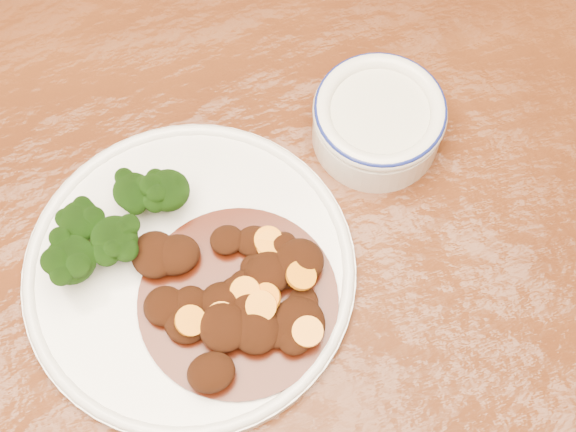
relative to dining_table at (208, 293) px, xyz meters
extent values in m
plane|color=#4A2D12|center=(0.00, 0.00, -0.67)|extent=(4.00, 4.00, 0.00)
cube|color=#5A2910|center=(0.00, 0.00, 0.06)|extent=(1.56, 1.00, 0.04)
cylinder|color=#361E0D|center=(0.66, 0.43, -0.32)|extent=(0.06, 0.06, 0.71)
cylinder|color=white|center=(-0.01, -0.01, 0.09)|extent=(0.31, 0.31, 0.01)
torus|color=white|center=(-0.01, -0.01, 0.09)|extent=(0.30, 0.30, 0.01)
cylinder|color=#6D994F|center=(-0.04, 0.07, 0.10)|extent=(0.01, 0.01, 0.02)
ellipsoid|color=black|center=(-0.04, 0.07, 0.12)|extent=(0.04, 0.04, 0.03)
cylinder|color=#6D994F|center=(-0.11, 0.02, 0.10)|extent=(0.01, 0.01, 0.02)
ellipsoid|color=black|center=(-0.11, 0.02, 0.13)|extent=(0.05, 0.05, 0.04)
cylinder|color=#6D994F|center=(-0.07, 0.03, 0.10)|extent=(0.01, 0.01, 0.02)
ellipsoid|color=black|center=(-0.07, 0.03, 0.13)|extent=(0.04, 0.04, 0.03)
cylinder|color=#6D994F|center=(-0.09, 0.06, 0.10)|extent=(0.01, 0.01, 0.02)
ellipsoid|color=black|center=(-0.09, 0.06, 0.12)|extent=(0.04, 0.04, 0.03)
cylinder|color=#6D994F|center=(-0.01, 0.06, 0.10)|extent=(0.01, 0.01, 0.02)
ellipsoid|color=black|center=(-0.01, 0.06, 0.12)|extent=(0.04, 0.04, 0.03)
cylinder|color=#441207|center=(0.02, -0.05, 0.10)|extent=(0.18, 0.18, 0.00)
ellipsoid|color=black|center=(0.07, -0.09, 0.11)|extent=(0.05, 0.05, 0.02)
ellipsoid|color=black|center=(0.05, -0.02, 0.10)|extent=(0.03, 0.03, 0.01)
ellipsoid|color=black|center=(0.01, -0.07, 0.11)|extent=(0.04, 0.05, 0.02)
ellipsoid|color=black|center=(0.06, -0.10, 0.11)|extent=(0.03, 0.03, 0.01)
ellipsoid|color=black|center=(0.07, -0.04, 0.10)|extent=(0.03, 0.03, 0.01)
ellipsoid|color=black|center=(-0.01, -0.11, 0.11)|extent=(0.04, 0.04, 0.02)
ellipsoid|color=black|center=(0.03, -0.04, 0.11)|extent=(0.03, 0.03, 0.02)
ellipsoid|color=black|center=(-0.04, 0.01, 0.11)|extent=(0.04, 0.05, 0.02)
ellipsoid|color=black|center=(0.05, 0.00, 0.11)|extent=(0.03, 0.03, 0.02)
ellipsoid|color=black|center=(-0.02, 0.01, 0.11)|extent=(0.05, 0.04, 0.02)
ellipsoid|color=black|center=(0.03, 0.01, 0.11)|extent=(0.03, 0.03, 0.02)
ellipsoid|color=black|center=(0.09, -0.03, 0.11)|extent=(0.04, 0.04, 0.02)
ellipsoid|color=black|center=(0.06, -0.03, 0.11)|extent=(0.04, 0.04, 0.02)
ellipsoid|color=black|center=(-0.04, -0.04, 0.11)|extent=(0.04, 0.04, 0.02)
ellipsoid|color=black|center=(-0.02, -0.06, 0.11)|extent=(0.04, 0.04, 0.02)
ellipsoid|color=black|center=(0.08, -0.07, 0.11)|extent=(0.03, 0.03, 0.01)
ellipsoid|color=black|center=(0.05, -0.09, 0.11)|extent=(0.03, 0.03, 0.01)
ellipsoid|color=black|center=(0.04, -0.06, 0.11)|extent=(0.04, 0.04, 0.02)
ellipsoid|color=black|center=(-0.02, -0.04, 0.11)|extent=(0.03, 0.03, 0.02)
ellipsoid|color=black|center=(0.01, -0.05, 0.11)|extent=(0.04, 0.03, 0.02)
ellipsoid|color=black|center=(0.08, -0.03, 0.11)|extent=(0.02, 0.03, 0.01)
ellipsoid|color=black|center=(0.08, -0.01, 0.11)|extent=(0.03, 0.02, 0.01)
ellipsoid|color=black|center=(0.03, -0.08, 0.11)|extent=(0.04, 0.05, 0.02)
ellipsoid|color=black|center=(0.03, -0.04, 0.11)|extent=(0.04, 0.03, 0.02)
cylinder|color=orange|center=(0.08, -0.05, 0.12)|extent=(0.04, 0.04, 0.01)
cylinder|color=orange|center=(0.04, -0.07, 0.12)|extent=(0.03, 0.03, 0.02)
cylinder|color=orange|center=(0.07, 0.00, 0.11)|extent=(0.04, 0.04, 0.01)
cylinder|color=orange|center=(0.01, -0.06, 0.11)|extent=(0.03, 0.03, 0.01)
cylinder|color=orange|center=(0.05, -0.06, 0.12)|extent=(0.03, 0.03, 0.02)
cylinder|color=orange|center=(0.07, -0.01, 0.11)|extent=(0.03, 0.03, 0.02)
cylinder|color=orange|center=(-0.02, -0.06, 0.12)|extent=(0.04, 0.03, 0.01)
cylinder|color=orange|center=(0.03, -0.05, 0.11)|extent=(0.04, 0.04, 0.02)
cylinder|color=orange|center=(0.07, -0.10, 0.12)|extent=(0.04, 0.04, 0.01)
cylinder|color=white|center=(0.20, 0.09, 0.10)|extent=(0.13, 0.13, 0.04)
cylinder|color=silver|center=(0.20, 0.09, 0.13)|extent=(0.10, 0.10, 0.01)
torus|color=white|center=(0.20, 0.09, 0.13)|extent=(0.13, 0.13, 0.02)
torus|color=navy|center=(0.20, 0.09, 0.13)|extent=(0.13, 0.13, 0.01)
camera|label=1|loc=(0.01, -0.27, 0.79)|focal=50.00mm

